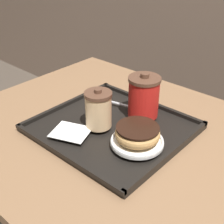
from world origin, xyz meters
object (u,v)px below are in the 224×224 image
at_px(donut_chocolate_glazed, 137,133).
at_px(coffee_cup_front, 98,109).
at_px(coffee_cup_rear, 144,96).
at_px(spoon, 100,98).

bearing_deg(donut_chocolate_glazed, coffee_cup_front, -178.59).
bearing_deg(coffee_cup_rear, spoon, -175.29).
height_order(coffee_cup_front, donut_chocolate_glazed, coffee_cup_front).
relative_size(coffee_cup_front, donut_chocolate_glazed, 0.99).
height_order(donut_chocolate_glazed, spoon, donut_chocolate_glazed).
xyz_separation_m(coffee_cup_rear, donut_chocolate_glazed, (0.08, -0.13, -0.03)).
xyz_separation_m(donut_chocolate_glazed, spoon, (-0.25, 0.12, -0.03)).
bearing_deg(coffee_cup_front, donut_chocolate_glazed, 1.41).
xyz_separation_m(coffee_cup_front, coffee_cup_rear, (0.06, 0.14, 0.01)).
height_order(coffee_cup_front, coffee_cup_rear, coffee_cup_rear).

